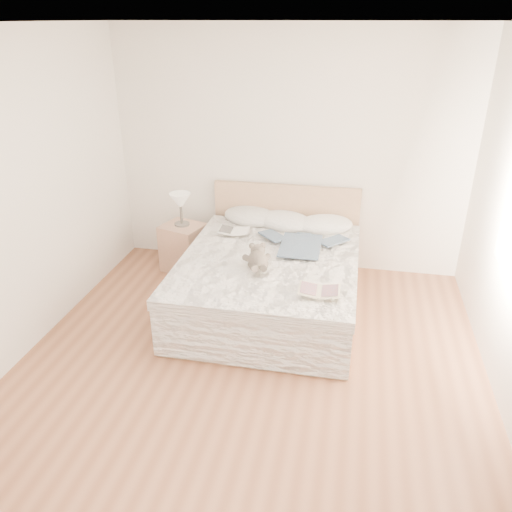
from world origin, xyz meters
name	(u,v)px	position (x,y,z in m)	size (l,w,h in m)	color
floor	(246,376)	(0.00, 0.00, 0.00)	(4.00, 4.50, 0.00)	brown
ceiling	(241,22)	(0.00, 0.00, 2.70)	(4.00, 4.50, 0.00)	white
wall_back	(288,153)	(0.00, 2.25, 1.35)	(4.00, 0.02, 2.70)	white
wall_front	(91,486)	(0.00, -2.25, 1.35)	(4.00, 0.02, 2.70)	white
bed	(271,279)	(0.00, 1.19, 0.31)	(1.72, 2.14, 1.00)	tan
nightstand	(184,247)	(-1.15, 1.80, 0.28)	(0.45, 0.40, 0.56)	tan
table_lamp	(181,202)	(-1.16, 1.82, 0.83)	(0.27, 0.27, 0.38)	#504C46
pillow_left	(251,216)	(-0.39, 2.05, 0.64)	(0.66, 0.46, 0.20)	silver
pillow_middle	(285,221)	(0.02, 1.97, 0.64)	(0.66, 0.46, 0.20)	white
pillow_right	(325,224)	(0.47, 1.96, 0.64)	(0.63, 0.44, 0.19)	white
blouse	(301,246)	(0.28, 1.36, 0.63)	(0.64, 0.68, 0.03)	#394C64
photo_book	(234,231)	(-0.48, 1.60, 0.63)	(0.34, 0.24, 0.03)	white
childrens_book	(319,291)	(0.54, 0.46, 0.63)	(0.37, 0.25, 0.02)	beige
teddy_bear	(257,266)	(-0.06, 0.79, 0.65)	(0.23, 0.33, 0.17)	#5E544A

